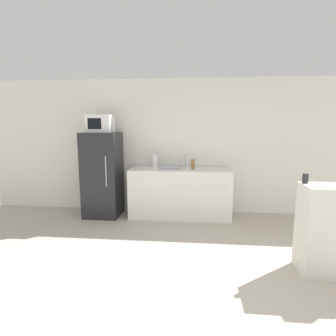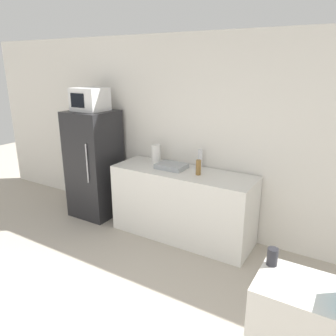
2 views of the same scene
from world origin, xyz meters
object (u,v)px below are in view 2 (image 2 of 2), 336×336
microwave (90,99)px  bottle_tall (200,159)px  jar (272,257)px  paper_towel_roll (156,154)px  refrigerator (95,164)px  bottle_short (198,167)px

microwave → bottle_tall: (1.59, 0.30, -0.70)m
bottle_tall → microwave: bearing=-169.4°
jar → paper_towel_roll: 2.73m
refrigerator → jar: bearing=-28.4°
refrigerator → bottle_short: size_ratio=8.41×
bottle_tall → bottle_short: bearing=-68.0°
jar → refrigerator: bearing=151.6°
bottle_short → paper_towel_roll: size_ratio=0.76×
refrigerator → jar: (3.01, -1.63, 0.31)m
jar → microwave: bearing=151.6°
microwave → bottle_tall: size_ratio=1.80×
refrigerator → bottle_short: bearing=0.7°
bottle_tall → jar: (1.41, -1.92, 0.06)m
bottle_tall → paper_towel_roll: size_ratio=0.99×
bottle_tall → paper_towel_roll: 0.63m
jar → paper_towel_roll: (-2.03, 1.82, -0.06)m
microwave → paper_towel_roll: (0.97, 0.20, -0.70)m
jar → paper_towel_roll: paper_towel_roll is taller
microwave → jar: 3.48m
microwave → jar: microwave is taller
bottle_tall → jar: bottle_tall is taller
bottle_tall → bottle_short: 0.30m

